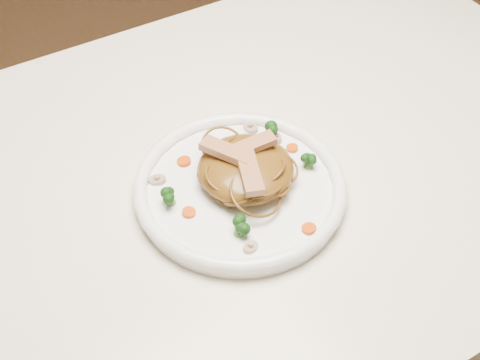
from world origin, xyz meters
TOP-DOWN VIEW (x-y plane):
  - table at (0.00, 0.00)m, footprint 1.20×0.80m
  - plate at (-0.04, -0.05)m, footprint 0.36×0.36m
  - noodle_mound at (-0.03, -0.04)m, footprint 0.18×0.18m
  - chicken_a at (-0.01, -0.03)m, footprint 0.07×0.03m
  - chicken_b at (-0.05, -0.03)m, footprint 0.06×0.08m
  - chicken_c at (-0.04, -0.08)m, footprint 0.05×0.08m
  - broccoli_0 at (0.05, 0.01)m, footprint 0.03×0.03m
  - broccoli_1 at (-0.14, -0.03)m, footprint 0.03×0.03m
  - broccoli_2 at (-0.09, -0.12)m, footprint 0.03×0.03m
  - broccoli_3 at (0.06, -0.07)m, footprint 0.03×0.03m
  - carrot_0 at (0.02, 0.01)m, footprint 0.02×0.02m
  - carrot_1 at (-0.12, -0.06)m, footprint 0.02×0.02m
  - carrot_2 at (0.06, -0.03)m, footprint 0.02×0.02m
  - carrot_3 at (-0.09, 0.03)m, footprint 0.02×0.02m
  - carrot_4 at (-0.00, -0.16)m, footprint 0.02×0.02m
  - mushroom_0 at (-0.08, -0.15)m, footprint 0.03×0.03m
  - mushroom_1 at (0.05, 0.00)m, footprint 0.03×0.03m
  - mushroom_2 at (-0.14, 0.02)m, footprint 0.03×0.03m
  - mushroom_3 at (0.03, 0.04)m, footprint 0.03×0.03m

SIDE VIEW (x-z plane):
  - table at x=0.00m, z-range 0.28..1.03m
  - plate at x=-0.04m, z-range 0.75..0.77m
  - carrot_0 at x=0.02m, z-range 0.77..0.77m
  - carrot_1 at x=-0.12m, z-range 0.77..0.77m
  - carrot_2 at x=0.06m, z-range 0.77..0.77m
  - carrot_3 at x=-0.09m, z-range 0.77..0.77m
  - carrot_4 at x=0.00m, z-range 0.77..0.77m
  - mushroom_0 at x=-0.08m, z-range 0.77..0.77m
  - mushroom_1 at x=0.05m, z-range 0.77..0.77m
  - mushroom_2 at x=-0.14m, z-range 0.77..0.77m
  - mushroom_3 at x=0.03m, z-range 0.77..0.77m
  - broccoli_1 at x=-0.14m, z-range 0.77..0.79m
  - broccoli_0 at x=0.05m, z-range 0.77..0.80m
  - broccoli_3 at x=0.06m, z-range 0.77..0.80m
  - broccoli_2 at x=-0.09m, z-range 0.77..0.80m
  - noodle_mound at x=-0.03m, z-range 0.77..0.81m
  - chicken_a at x=-0.01m, z-range 0.81..0.82m
  - chicken_b at x=-0.05m, z-range 0.81..0.82m
  - chicken_c at x=-0.04m, z-range 0.81..0.82m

